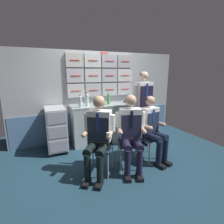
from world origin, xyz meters
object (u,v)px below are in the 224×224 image
crew_member_left (98,133)px  paper_cup_tan (125,101)px  service_trolley (56,128)px  crew_member_right (131,129)px  folding_chair_left (101,141)px  folding_chair_by_counter (146,132)px  water_bottle_short (87,100)px  folding_chair_right (129,137)px  crew_member_by_counter (152,126)px  crew_member_standing (143,103)px

crew_member_left → paper_cup_tan: size_ratio=22.23×
service_trolley → crew_member_right: 1.69m
folding_chair_left → folding_chair_by_counter: 0.97m
service_trolley → water_bottle_short: bearing=4.5°
folding_chair_left → folding_chair_by_counter: size_ratio=1.00×
folding_chair_left → crew_member_left: size_ratio=0.65×
service_trolley → folding_chair_by_counter: 1.87m
crew_member_left → crew_member_right: bearing=-5.5°
crew_member_left → paper_cup_tan: 1.78m
folding_chair_right → crew_member_by_counter: size_ratio=0.69×
crew_member_standing → water_bottle_short: crew_member_standing is taller
crew_member_right → crew_member_by_counter: size_ratio=1.05×
folding_chair_left → crew_member_right: size_ratio=0.65×
folding_chair_left → crew_member_standing: bearing=26.2°
crew_member_right → folding_chair_by_counter: bearing=29.1°
service_trolley → crew_member_left: 1.33m
folding_chair_left → crew_member_standing: 1.43m
folding_chair_by_counter → crew_member_by_counter: 0.22m
service_trolley → folding_chair_left: 1.24m
crew_member_standing → water_bottle_short: (-1.14, 0.53, 0.06)m
service_trolley → folding_chair_by_counter: size_ratio=1.12×
crew_member_by_counter → paper_cup_tan: crew_member_by_counter is taller
service_trolley → crew_member_by_counter: crew_member_by_counter is taller
water_bottle_short → crew_member_standing: bearing=-24.8°
folding_chair_left → crew_member_right: bearing=-21.4°
service_trolley → folding_chair_by_counter: bearing=-31.5°
crew_member_left → water_bottle_short: bearing=82.5°
crew_member_right → folding_chair_left: bearing=158.6°
crew_member_right → crew_member_by_counter: bearing=12.3°
service_trolley → crew_member_standing: (1.85, -0.47, 0.50)m
folding_chair_by_counter → folding_chair_right: bearing=-164.2°
crew_member_right → paper_cup_tan: bearing=66.9°
folding_chair_left → crew_member_standing: size_ratio=0.51×
water_bottle_short → folding_chair_by_counter: bearing=-49.3°
crew_member_standing → paper_cup_tan: (-0.14, 0.61, -0.05)m
service_trolley → crew_member_right: crew_member_right is taller
crew_member_right → crew_member_left: bearing=174.5°
service_trolley → folding_chair_right: bearing=-43.6°
folding_chair_left → water_bottle_short: water_bottle_short is taller
service_trolley → water_bottle_short: (0.71, 0.06, 0.56)m
crew_member_standing → folding_chair_left: bearing=-153.8°
folding_chair_right → crew_member_by_counter: crew_member_by_counter is taller
folding_chair_left → paper_cup_tan: size_ratio=14.48×
folding_chair_by_counter → crew_member_by_counter: crew_member_by_counter is taller
crew_member_right → paper_cup_tan: 1.53m
folding_chair_right → crew_member_right: bearing=-108.8°
crew_member_standing → paper_cup_tan: bearing=103.4°
service_trolley → crew_member_right: size_ratio=0.73×
crew_member_by_counter → service_trolley: bearing=145.1°
crew_member_standing → crew_member_right: bearing=-133.4°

